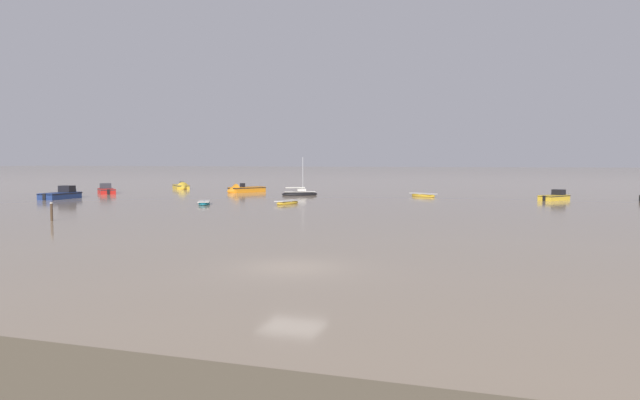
{
  "coord_description": "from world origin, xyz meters",
  "views": [
    {
      "loc": [
        8.41,
        -22.18,
        4.35
      ],
      "look_at": [
        -10.6,
        36.14,
        0.24
      ],
      "focal_mm": 32.79,
      "sensor_mm": 36.0,
      "label": 1
    }
  ],
  "objects_px": {
    "rowboat_moored_0": "(288,203)",
    "rowboat_moored_3": "(423,195)",
    "motorboat_moored_3": "(106,191)",
    "motorboat_moored_5": "(557,198)",
    "motorboat_moored_4": "(65,196)",
    "sailboat_moored_1": "(300,194)",
    "motorboat_moored_1": "(182,188)",
    "motorboat_moored_6": "(242,190)",
    "rowboat_moored_1": "(204,203)",
    "mooring_post_left": "(52,212)"
  },
  "relations": [
    {
      "from": "rowboat_moored_0",
      "to": "rowboat_moored_3",
      "type": "distance_m",
      "value": 19.97
    },
    {
      "from": "rowboat_moored_0",
      "to": "motorboat_moored_5",
      "type": "bearing_deg",
      "value": 134.92
    },
    {
      "from": "sailboat_moored_1",
      "to": "mooring_post_left",
      "type": "height_order",
      "value": "sailboat_moored_1"
    },
    {
      "from": "rowboat_moored_0",
      "to": "motorboat_moored_4",
      "type": "relative_size",
      "value": 0.59
    },
    {
      "from": "motorboat_moored_3",
      "to": "rowboat_moored_3",
      "type": "bearing_deg",
      "value": -126.3
    },
    {
      "from": "motorboat_moored_4",
      "to": "motorboat_moored_5",
      "type": "distance_m",
      "value": 56.12
    },
    {
      "from": "rowboat_moored_0",
      "to": "motorboat_moored_5",
      "type": "relative_size",
      "value": 0.74
    },
    {
      "from": "rowboat_moored_1",
      "to": "mooring_post_left",
      "type": "bearing_deg",
      "value": 145.27
    },
    {
      "from": "sailboat_moored_1",
      "to": "motorboat_moored_1",
      "type": "height_order",
      "value": "sailboat_moored_1"
    },
    {
      "from": "motorboat_moored_1",
      "to": "rowboat_moored_3",
      "type": "distance_m",
      "value": 38.83
    },
    {
      "from": "rowboat_moored_1",
      "to": "motorboat_moored_6",
      "type": "bearing_deg",
      "value": -9.73
    },
    {
      "from": "rowboat_moored_3",
      "to": "motorboat_moored_6",
      "type": "bearing_deg",
      "value": 33.5
    },
    {
      "from": "sailboat_moored_1",
      "to": "motorboat_moored_6",
      "type": "xyz_separation_m",
      "value": [
        -9.99,
        4.02,
        0.06
      ]
    },
    {
      "from": "rowboat_moored_1",
      "to": "mooring_post_left",
      "type": "relative_size",
      "value": 2.26
    },
    {
      "from": "sailboat_moored_1",
      "to": "mooring_post_left",
      "type": "relative_size",
      "value": 3.35
    },
    {
      "from": "motorboat_moored_3",
      "to": "rowboat_moored_3",
      "type": "relative_size",
      "value": 1.31
    },
    {
      "from": "rowboat_moored_1",
      "to": "motorboat_moored_4",
      "type": "bearing_deg",
      "value": 54.28
    },
    {
      "from": "motorboat_moored_1",
      "to": "mooring_post_left",
      "type": "relative_size",
      "value": 3.48
    },
    {
      "from": "mooring_post_left",
      "to": "motorboat_moored_1",
      "type": "bearing_deg",
      "value": 110.15
    },
    {
      "from": "motorboat_moored_5",
      "to": "rowboat_moored_3",
      "type": "distance_m",
      "value": 15.17
    },
    {
      "from": "rowboat_moored_0",
      "to": "motorboat_moored_6",
      "type": "distance_m",
      "value": 23.01
    },
    {
      "from": "motorboat_moored_6",
      "to": "rowboat_moored_0",
      "type": "bearing_deg",
      "value": 66.32
    },
    {
      "from": "rowboat_moored_0",
      "to": "rowboat_moored_1",
      "type": "height_order",
      "value": "rowboat_moored_0"
    },
    {
      "from": "motorboat_moored_4",
      "to": "rowboat_moored_0",
      "type": "bearing_deg",
      "value": -92.82
    },
    {
      "from": "motorboat_moored_5",
      "to": "motorboat_moored_6",
      "type": "xyz_separation_m",
      "value": [
        -40.29,
        3.38,
        0.01
      ]
    },
    {
      "from": "motorboat_moored_1",
      "to": "motorboat_moored_4",
      "type": "xyz_separation_m",
      "value": [
        -0.99,
        -23.67,
        0.08
      ]
    },
    {
      "from": "mooring_post_left",
      "to": "rowboat_moored_3",
      "type": "bearing_deg",
      "value": 59.64
    },
    {
      "from": "motorboat_moored_4",
      "to": "rowboat_moored_3",
      "type": "xyz_separation_m",
      "value": [
        39.08,
        16.14,
        -0.17
      ]
    },
    {
      "from": "motorboat_moored_3",
      "to": "motorboat_moored_4",
      "type": "relative_size",
      "value": 0.85
    },
    {
      "from": "rowboat_moored_1",
      "to": "rowboat_moored_3",
      "type": "relative_size",
      "value": 0.89
    },
    {
      "from": "rowboat_moored_1",
      "to": "motorboat_moored_3",
      "type": "xyz_separation_m",
      "value": [
        -22.65,
        13.89,
        0.16
      ]
    },
    {
      "from": "motorboat_moored_3",
      "to": "motorboat_moored_5",
      "type": "height_order",
      "value": "motorboat_moored_3"
    },
    {
      "from": "motorboat_moored_1",
      "to": "rowboat_moored_0",
      "type": "bearing_deg",
      "value": 7.28
    },
    {
      "from": "rowboat_moored_0",
      "to": "motorboat_moored_4",
      "type": "xyz_separation_m",
      "value": [
        -27.78,
        0.32,
        0.19
      ]
    },
    {
      "from": "motorboat_moored_3",
      "to": "motorboat_moored_5",
      "type": "xyz_separation_m",
      "value": [
        56.74,
        4.26,
        -0.04
      ]
    },
    {
      "from": "rowboat_moored_0",
      "to": "mooring_post_left",
      "type": "height_order",
      "value": "mooring_post_left"
    },
    {
      "from": "motorboat_moored_3",
      "to": "mooring_post_left",
      "type": "relative_size",
      "value": 3.34
    },
    {
      "from": "motorboat_moored_4",
      "to": "rowboat_moored_3",
      "type": "height_order",
      "value": "motorboat_moored_4"
    },
    {
      "from": "motorboat_moored_3",
      "to": "rowboat_moored_3",
      "type": "height_order",
      "value": "motorboat_moored_3"
    },
    {
      "from": "motorboat_moored_4",
      "to": "rowboat_moored_3",
      "type": "distance_m",
      "value": 42.28
    },
    {
      "from": "motorboat_moored_1",
      "to": "motorboat_moored_4",
      "type": "height_order",
      "value": "motorboat_moored_4"
    },
    {
      "from": "motorboat_moored_1",
      "to": "motorboat_moored_3",
      "type": "distance_m",
      "value": 13.75
    },
    {
      "from": "rowboat_moored_3",
      "to": "motorboat_moored_4",
      "type": "bearing_deg",
      "value": 60.22
    },
    {
      "from": "sailboat_moored_1",
      "to": "motorboat_moored_6",
      "type": "distance_m",
      "value": 10.76
    },
    {
      "from": "sailboat_moored_1",
      "to": "motorboat_moored_6",
      "type": "bearing_deg",
      "value": 129.16
    },
    {
      "from": "rowboat_moored_1",
      "to": "motorboat_moored_3",
      "type": "height_order",
      "value": "motorboat_moored_3"
    },
    {
      "from": "rowboat_moored_0",
      "to": "motorboat_moored_3",
      "type": "xyz_separation_m",
      "value": [
        -30.34,
        10.71,
        0.16
      ]
    },
    {
      "from": "motorboat_moored_4",
      "to": "motorboat_moored_6",
      "type": "relative_size",
      "value": 0.97
    },
    {
      "from": "motorboat_moored_5",
      "to": "motorboat_moored_4",
      "type": "bearing_deg",
      "value": 139.11
    },
    {
      "from": "rowboat_moored_1",
      "to": "rowboat_moored_3",
      "type": "distance_m",
      "value": 27.32
    }
  ]
}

